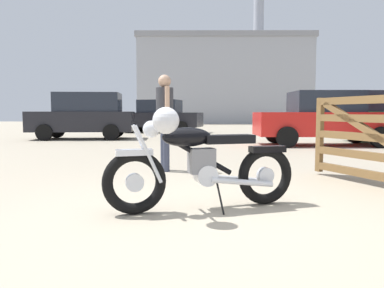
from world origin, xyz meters
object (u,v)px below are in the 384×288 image
vintage_motorcycle (199,163)px  red_hatchback_near (324,119)px  bystander (165,112)px  dark_sedan_left (85,115)px  silver_sedan_mid (160,116)px

vintage_motorcycle → red_hatchback_near: bearing=-134.2°
bystander → dark_sedan_left: dark_sedan_left is taller
red_hatchback_near → dark_sedan_left: 8.76m
red_hatchback_near → silver_sedan_mid: 9.54m
vintage_motorcycle → silver_sedan_mid: (-2.54, 15.34, 0.34)m
dark_sedan_left → bystander: bearing=110.3°
vintage_motorcycle → bystander: bearing=-95.3°
vintage_motorcycle → bystander: (-0.69, 2.62, 0.53)m
bystander → red_hatchback_near: red_hatchback_near is taller
silver_sedan_mid → dark_sedan_left: bearing=74.2°
dark_sedan_left → red_hatchback_near: bearing=156.5°
vintage_motorcycle → red_hatchback_near: 8.82m
red_hatchback_near → dark_sedan_left: size_ratio=1.05×
dark_sedan_left → vintage_motorcycle: bearing=107.2°
bystander → silver_sedan_mid: silver_sedan_mid is taller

